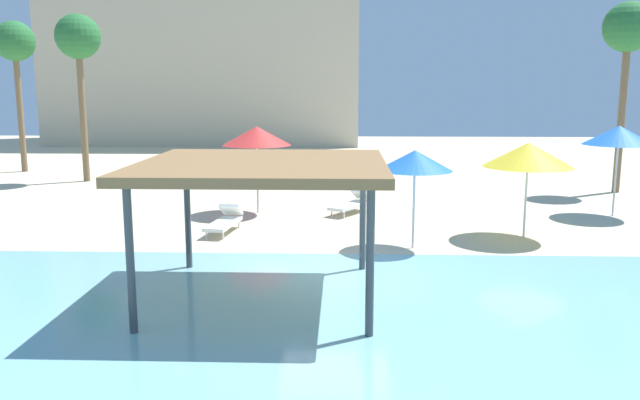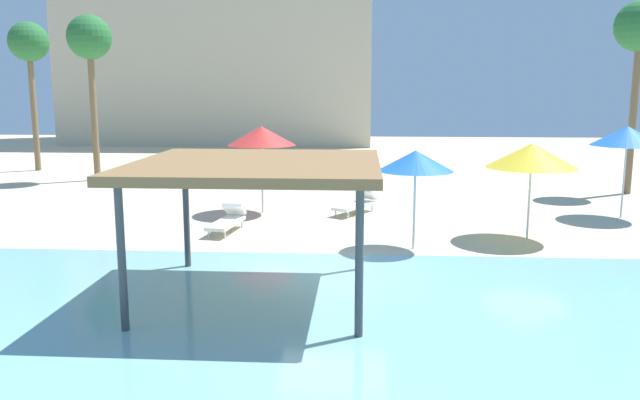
{
  "view_description": "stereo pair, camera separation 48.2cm",
  "coord_description": "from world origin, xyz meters",
  "px_view_note": "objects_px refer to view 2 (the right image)",
  "views": [
    {
      "loc": [
        0.15,
        -13.79,
        4.1
      ],
      "look_at": [
        -0.41,
        2.0,
        1.3
      ],
      "focal_mm": 35.86,
      "sensor_mm": 36.0,
      "label": 1
    },
    {
      "loc": [
        0.63,
        -13.76,
        4.1
      ],
      "look_at": [
        -0.41,
        2.0,
        1.3
      ],
      "focal_mm": 35.86,
      "sensor_mm": 36.0,
      "label": 2
    }
  ],
  "objects_px": {
    "palm_tree_2": "(90,42)",
    "lounge_chair_1": "(228,220)",
    "beach_umbrella_yellow_0": "(532,156)",
    "beach_umbrella_blue_2": "(416,161)",
    "beach_umbrella_blue_4": "(627,136)",
    "palm_tree_1": "(29,46)",
    "palm_tree_0": "(640,32)",
    "beach_umbrella_red_5": "(262,136)",
    "lounge_chair_0": "(357,203)",
    "shade_pavilion": "(257,169)"
  },
  "relations": [
    {
      "from": "beach_umbrella_blue_4",
      "to": "lounge_chair_1",
      "type": "xyz_separation_m",
      "value": [
        -12.09,
        -2.76,
        -2.26
      ]
    },
    {
      "from": "lounge_chair_1",
      "to": "beach_umbrella_blue_2",
      "type": "bearing_deg",
      "value": 80.29
    },
    {
      "from": "lounge_chair_0",
      "to": "palm_tree_2",
      "type": "height_order",
      "value": "palm_tree_2"
    },
    {
      "from": "beach_umbrella_blue_2",
      "to": "beach_umbrella_blue_4",
      "type": "relative_size",
      "value": 0.87
    },
    {
      "from": "beach_umbrella_blue_4",
      "to": "palm_tree_0",
      "type": "bearing_deg",
      "value": 66.58
    },
    {
      "from": "beach_umbrella_blue_2",
      "to": "lounge_chair_1",
      "type": "xyz_separation_m",
      "value": [
        -5.18,
        1.67,
        -1.94
      ]
    },
    {
      "from": "beach_umbrella_red_5",
      "to": "lounge_chair_1",
      "type": "distance_m",
      "value": 3.65
    },
    {
      "from": "lounge_chair_0",
      "to": "palm_tree_0",
      "type": "xyz_separation_m",
      "value": [
        10.46,
        4.58,
        5.8
      ]
    },
    {
      "from": "beach_umbrella_blue_2",
      "to": "beach_umbrella_blue_4",
      "type": "height_order",
      "value": "beach_umbrella_blue_4"
    },
    {
      "from": "beach_umbrella_yellow_0",
      "to": "lounge_chair_0",
      "type": "bearing_deg",
      "value": 144.25
    },
    {
      "from": "beach_umbrella_yellow_0",
      "to": "beach_umbrella_blue_4",
      "type": "distance_m",
      "value": 4.9
    },
    {
      "from": "shade_pavilion",
      "to": "palm_tree_1",
      "type": "distance_m",
      "value": 23.65
    },
    {
      "from": "beach_umbrella_yellow_0",
      "to": "lounge_chair_0",
      "type": "distance_m",
      "value": 6.08
    },
    {
      "from": "palm_tree_2",
      "to": "lounge_chair_1",
      "type": "bearing_deg",
      "value": -50.91
    },
    {
      "from": "lounge_chair_0",
      "to": "palm_tree_2",
      "type": "distance_m",
      "value": 14.63
    },
    {
      "from": "shade_pavilion",
      "to": "palm_tree_0",
      "type": "xyz_separation_m",
      "value": [
        12.31,
        13.29,
        3.57
      ]
    },
    {
      "from": "beach_umbrella_yellow_0",
      "to": "palm_tree_2",
      "type": "relative_size",
      "value": 0.37
    },
    {
      "from": "palm_tree_0",
      "to": "beach_umbrella_red_5",
      "type": "bearing_deg",
      "value": -161.02
    },
    {
      "from": "shade_pavilion",
      "to": "palm_tree_0",
      "type": "height_order",
      "value": "palm_tree_0"
    },
    {
      "from": "beach_umbrella_yellow_0",
      "to": "palm_tree_1",
      "type": "height_order",
      "value": "palm_tree_1"
    },
    {
      "from": "beach_umbrella_yellow_0",
      "to": "lounge_chair_1",
      "type": "distance_m",
      "value": 8.6
    },
    {
      "from": "beach_umbrella_red_5",
      "to": "beach_umbrella_yellow_0",
      "type": "bearing_deg",
      "value": -22.77
    },
    {
      "from": "beach_umbrella_yellow_0",
      "to": "beach_umbrella_blue_2",
      "type": "xyz_separation_m",
      "value": [
        -3.18,
        -1.25,
        -0.02
      ]
    },
    {
      "from": "palm_tree_0",
      "to": "palm_tree_2",
      "type": "xyz_separation_m",
      "value": [
        -22.09,
        2.24,
        -0.12
      ]
    },
    {
      "from": "beach_umbrella_blue_4",
      "to": "palm_tree_0",
      "type": "relative_size",
      "value": 0.4
    },
    {
      "from": "palm_tree_2",
      "to": "beach_umbrella_red_5",
      "type": "bearing_deg",
      "value": -39.11
    },
    {
      "from": "lounge_chair_0",
      "to": "lounge_chair_1",
      "type": "xyz_separation_m",
      "value": [
        -3.7,
        -2.94,
        0.0
      ]
    },
    {
      "from": "beach_umbrella_blue_2",
      "to": "palm_tree_2",
      "type": "bearing_deg",
      "value": 138.91
    },
    {
      "from": "beach_umbrella_red_5",
      "to": "palm_tree_0",
      "type": "height_order",
      "value": "palm_tree_0"
    },
    {
      "from": "beach_umbrella_blue_2",
      "to": "palm_tree_0",
      "type": "bearing_deg",
      "value": 45.71
    },
    {
      "from": "beach_umbrella_blue_2",
      "to": "palm_tree_1",
      "type": "bearing_deg",
      "value": 140.2
    },
    {
      "from": "lounge_chair_0",
      "to": "palm_tree_1",
      "type": "height_order",
      "value": "palm_tree_1"
    },
    {
      "from": "beach_umbrella_red_5",
      "to": "lounge_chair_0",
      "type": "bearing_deg",
      "value": 1.64
    },
    {
      "from": "palm_tree_1",
      "to": "beach_umbrella_yellow_0",
      "type": "bearing_deg",
      "value": -32.79
    },
    {
      "from": "lounge_chair_1",
      "to": "palm_tree_2",
      "type": "bearing_deg",
      "value": -132.75
    },
    {
      "from": "lounge_chair_1",
      "to": "beach_umbrella_red_5",
      "type": "bearing_deg",
      "value": 176.87
    },
    {
      "from": "beach_umbrella_blue_2",
      "to": "lounge_chair_1",
      "type": "relative_size",
      "value": 1.29
    },
    {
      "from": "palm_tree_2",
      "to": "beach_umbrella_blue_2",
      "type": "bearing_deg",
      "value": -41.09
    },
    {
      "from": "beach_umbrella_blue_4",
      "to": "palm_tree_1",
      "type": "height_order",
      "value": "palm_tree_1"
    },
    {
      "from": "palm_tree_1",
      "to": "beach_umbrella_blue_4",
      "type": "bearing_deg",
      "value": -22.56
    },
    {
      "from": "palm_tree_2",
      "to": "lounge_chair_0",
      "type": "bearing_deg",
      "value": -30.4
    },
    {
      "from": "beach_umbrella_yellow_0",
      "to": "palm_tree_2",
      "type": "distance_m",
      "value": 19.58
    },
    {
      "from": "shade_pavilion",
      "to": "beach_umbrella_blue_4",
      "type": "relative_size",
      "value": 1.6
    },
    {
      "from": "beach_umbrella_blue_2",
      "to": "palm_tree_0",
      "type": "height_order",
      "value": "palm_tree_0"
    },
    {
      "from": "shade_pavilion",
      "to": "lounge_chair_1",
      "type": "height_order",
      "value": "shade_pavilion"
    },
    {
      "from": "lounge_chair_1",
      "to": "palm_tree_1",
      "type": "height_order",
      "value": "palm_tree_1"
    },
    {
      "from": "beach_umbrella_blue_2",
      "to": "palm_tree_2",
      "type": "distance_m",
      "value": 17.8
    },
    {
      "from": "beach_umbrella_red_5",
      "to": "palm_tree_2",
      "type": "distance_m",
      "value": 11.5
    },
    {
      "from": "beach_umbrella_yellow_0",
      "to": "palm_tree_2",
      "type": "height_order",
      "value": "palm_tree_2"
    },
    {
      "from": "shade_pavilion",
      "to": "palm_tree_2",
      "type": "height_order",
      "value": "palm_tree_2"
    }
  ]
}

